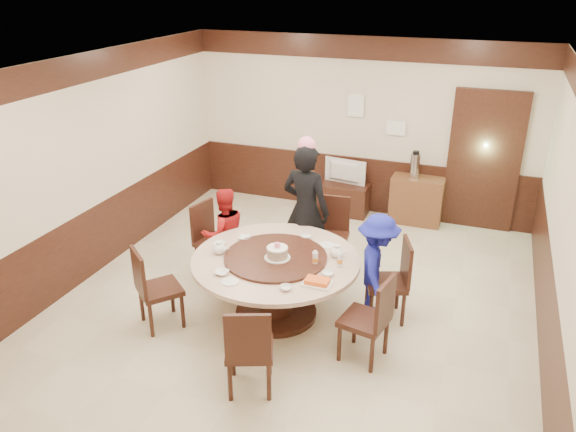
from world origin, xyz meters
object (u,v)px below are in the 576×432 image
(banquet_table, at_px, (276,275))
(tv_stand, at_px, (342,198))
(person_blue, at_px, (377,268))
(thermos, at_px, (415,166))
(birthday_cake, at_px, (277,253))
(shrimp_platter, at_px, (317,282))
(person_red, at_px, (224,234))
(television, at_px, (343,172))
(person_standing, at_px, (306,211))
(side_cabinet, at_px, (416,200))

(banquet_table, height_order, tv_stand, banquet_table)
(person_blue, bearing_deg, thermos, -13.61)
(birthday_cake, height_order, shrimp_platter, birthday_cake)
(thermos, bearing_deg, tv_stand, -178.46)
(person_red, bearing_deg, shrimp_platter, 103.64)
(person_red, xyz_separation_m, birthday_cake, (0.99, -0.67, 0.23))
(person_red, bearing_deg, television, -152.35)
(person_standing, distance_m, side_cabinet, 2.46)
(shrimp_platter, relative_size, side_cabinet, 0.38)
(banquet_table, relative_size, thermos, 4.97)
(television, bearing_deg, person_blue, 120.83)
(person_red, bearing_deg, banquet_table, 103.18)
(tv_stand, bearing_deg, person_blue, -67.60)
(banquet_table, relative_size, birthday_cake, 6.50)
(tv_stand, distance_m, side_cabinet, 1.20)
(thermos, bearing_deg, banquet_table, -107.89)
(person_standing, bearing_deg, birthday_cake, 102.30)
(banquet_table, distance_m, tv_stand, 3.20)
(person_standing, height_order, side_cabinet, person_standing)
(television, bearing_deg, person_standing, 100.27)
(person_blue, bearing_deg, birthday_cake, 98.15)
(television, relative_size, thermos, 1.84)
(shrimp_platter, bearing_deg, person_standing, 112.96)
(person_red, xyz_separation_m, television, (0.87, 2.56, 0.09))
(person_standing, xyz_separation_m, birthday_cake, (0.05, -1.13, -0.04))
(birthday_cake, relative_size, thermos, 0.77)
(person_blue, xyz_separation_m, tv_stand, (-1.15, 2.80, -0.39))
(person_blue, bearing_deg, tv_stand, 8.06)
(television, bearing_deg, side_cabinet, -170.13)
(side_cabinet, xyz_separation_m, thermos, (-0.08, 0.00, 0.56))
(shrimp_platter, bearing_deg, television, 100.93)
(banquet_table, bearing_deg, television, 91.43)
(tv_stand, bearing_deg, person_standing, -88.16)
(person_red, relative_size, side_cabinet, 1.53)
(banquet_table, distance_m, person_standing, 1.14)
(person_blue, relative_size, tv_stand, 1.50)
(banquet_table, height_order, person_standing, person_standing)
(person_standing, xyz_separation_m, side_cabinet, (1.13, 2.13, -0.51))
(tv_stand, bearing_deg, thermos, 1.54)
(person_red, height_order, television, person_red)
(person_standing, xyz_separation_m, thermos, (1.05, 2.13, 0.05))
(person_standing, xyz_separation_m, person_red, (-0.94, -0.46, -0.27))
(banquet_table, distance_m, side_cabinet, 3.41)
(side_cabinet, bearing_deg, tv_stand, -178.56)
(shrimp_platter, bearing_deg, tv_stand, 100.93)
(person_red, xyz_separation_m, side_cabinet, (2.06, 2.59, -0.24))
(person_red, bearing_deg, person_standing, 162.64)
(tv_stand, xyz_separation_m, television, (0.00, 0.00, 0.45))
(thermos, bearing_deg, person_red, -127.50)
(tv_stand, height_order, thermos, thermos)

